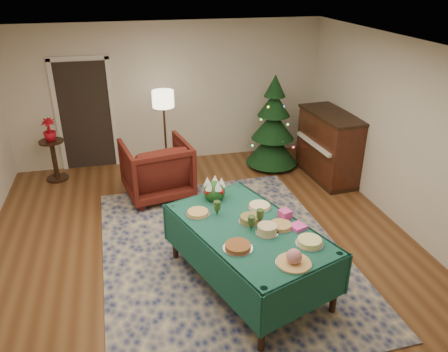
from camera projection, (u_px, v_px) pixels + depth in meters
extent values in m
plane|color=#593319|center=(207.00, 257.00, 5.92)|extent=(7.00, 7.00, 0.00)
plane|color=white|center=(203.00, 54.00, 4.75)|extent=(7.00, 7.00, 0.00)
plane|color=beige|center=(170.00, 94.00, 8.41)|extent=(6.00, 0.00, 6.00)
plane|color=beige|center=(420.00, 146.00, 5.97)|extent=(0.00, 7.00, 7.00)
cube|color=black|center=(86.00, 117.00, 8.20)|extent=(0.92, 0.02, 2.04)
cube|color=silver|center=(58.00, 117.00, 8.07)|extent=(0.08, 0.04, 2.14)
cube|color=silver|center=(113.00, 113.00, 8.28)|extent=(0.08, 0.04, 2.14)
cube|color=silver|center=(77.00, 58.00, 7.72)|extent=(1.08, 0.04, 0.08)
cube|color=navy|center=(223.00, 252.00, 6.01)|extent=(3.31, 4.28, 0.02)
cylinder|color=black|center=(262.00, 321.00, 4.30)|extent=(0.08, 0.08, 0.81)
cylinder|color=black|center=(174.00, 233.00, 5.72)|extent=(0.08, 0.08, 0.81)
cylinder|color=black|center=(335.00, 284.00, 4.80)|extent=(0.08, 0.08, 0.81)
cylinder|color=black|center=(238.00, 212.00, 6.23)|extent=(0.08, 0.08, 0.81)
cube|color=#164E3D|center=(249.00, 229.00, 5.10)|extent=(1.81, 2.34, 0.04)
cube|color=#164E3D|center=(205.00, 210.00, 5.97)|extent=(1.16, 0.44, 0.51)
cube|color=#164E3D|center=(307.00, 294.00, 4.43)|extent=(1.16, 0.44, 0.51)
cube|color=#164E3D|center=(286.00, 231.00, 5.49)|extent=(0.73, 1.98, 0.51)
cube|color=#164E3D|center=(206.00, 262.00, 4.91)|extent=(0.73, 1.98, 0.51)
cylinder|color=silver|center=(293.00, 264.00, 4.46)|extent=(0.37, 0.37, 0.01)
sphere|color=#CC727A|center=(294.00, 256.00, 4.42)|extent=(0.16, 0.16, 0.16)
cylinder|color=silver|center=(309.00, 244.00, 4.78)|extent=(0.31, 0.31, 0.01)
cylinder|color=#D8D172|center=(310.00, 241.00, 4.76)|extent=(0.26, 0.26, 0.05)
cylinder|color=silver|center=(238.00, 248.00, 4.70)|extent=(0.33, 0.33, 0.01)
cylinder|color=brown|center=(238.00, 246.00, 4.69)|extent=(0.28, 0.28, 0.04)
cylinder|color=silver|center=(267.00, 233.00, 4.97)|extent=(0.26, 0.26, 0.01)
cylinder|color=tan|center=(267.00, 229.00, 4.95)|extent=(0.22, 0.22, 0.10)
cylinder|color=silver|center=(280.00, 227.00, 5.09)|extent=(0.30, 0.30, 0.01)
cylinder|color=#B2844C|center=(281.00, 225.00, 5.08)|extent=(0.26, 0.26, 0.03)
cylinder|color=silver|center=(250.00, 221.00, 5.20)|extent=(0.28, 0.28, 0.01)
cylinder|color=maroon|center=(250.00, 219.00, 5.18)|extent=(0.23, 0.23, 0.06)
cylinder|color=silver|center=(259.00, 207.00, 5.51)|extent=(0.31, 0.31, 0.01)
cylinder|color=#F2EACC|center=(260.00, 206.00, 5.50)|extent=(0.26, 0.26, 0.03)
cylinder|color=silver|center=(198.00, 214.00, 5.36)|extent=(0.30, 0.30, 0.01)
cylinder|color=tan|center=(198.00, 212.00, 5.35)|extent=(0.26, 0.26, 0.03)
cone|color=#2D471E|center=(217.00, 212.00, 5.32)|extent=(0.08, 0.08, 0.10)
cylinder|color=#2D471E|center=(217.00, 205.00, 5.28)|extent=(0.09, 0.09, 0.10)
cone|color=#2D471E|center=(260.00, 220.00, 5.14)|extent=(0.08, 0.08, 0.10)
cylinder|color=#2D471E|center=(260.00, 213.00, 5.10)|extent=(0.09, 0.09, 0.10)
cone|color=#2D471E|center=(251.00, 227.00, 5.01)|extent=(0.08, 0.08, 0.10)
cylinder|color=#2D471E|center=(252.00, 220.00, 4.97)|extent=(0.09, 0.09, 0.10)
cube|color=#F544B1|center=(298.00, 227.00, 5.06)|extent=(0.21, 0.21, 0.04)
cube|color=#D73B96|center=(285.00, 214.00, 5.25)|extent=(0.17, 0.17, 0.11)
sphere|color=#1E4C1E|center=(214.00, 192.00, 5.67)|extent=(0.28, 0.28, 0.28)
cone|color=white|center=(222.00, 182.00, 5.64)|extent=(0.11, 0.11, 0.13)
cone|color=white|center=(215.00, 179.00, 5.70)|extent=(0.11, 0.11, 0.13)
cone|color=white|center=(207.00, 181.00, 5.65)|extent=(0.11, 0.11, 0.13)
cone|color=white|center=(209.00, 185.00, 5.55)|extent=(0.11, 0.11, 0.13)
cone|color=white|center=(218.00, 186.00, 5.54)|extent=(0.11, 0.11, 0.13)
sphere|color=#B20C0F|center=(221.00, 186.00, 5.73)|extent=(0.08, 0.08, 0.08)
sphere|color=#B20C0F|center=(208.00, 186.00, 5.73)|extent=(0.08, 0.08, 0.08)
sphere|color=#B20C0F|center=(208.00, 192.00, 5.57)|extent=(0.08, 0.08, 0.08)
sphere|color=#B20C0F|center=(221.00, 191.00, 5.58)|extent=(0.08, 0.08, 0.08)
imported|color=#521811|center=(157.00, 166.00, 7.32)|extent=(1.21, 1.16, 1.08)
cylinder|color=#A57F3F|center=(168.00, 172.00, 8.34)|extent=(0.27, 0.27, 0.03)
cylinder|color=black|center=(165.00, 137.00, 8.03)|extent=(0.04, 0.04, 1.45)
cylinder|color=#FFEABF|center=(163.00, 99.00, 7.72)|extent=(0.39, 0.39, 0.29)
cylinder|color=black|center=(58.00, 178.00, 8.10)|extent=(0.38, 0.38, 0.04)
cylinder|color=black|center=(55.00, 161.00, 7.94)|extent=(0.09, 0.09, 0.71)
cylinder|color=black|center=(51.00, 141.00, 7.78)|extent=(0.43, 0.43, 0.03)
imported|color=#B40C1A|center=(50.00, 135.00, 7.73)|extent=(0.23, 0.41, 0.23)
cylinder|color=black|center=(271.00, 163.00, 8.61)|extent=(0.11, 0.11, 0.14)
cone|color=black|center=(272.00, 147.00, 8.47)|extent=(1.22, 1.22, 0.63)
cone|color=black|center=(273.00, 125.00, 8.27)|extent=(1.00, 1.00, 0.54)
cone|color=black|center=(274.00, 104.00, 8.10)|extent=(0.75, 0.75, 0.45)
cone|color=black|center=(275.00, 85.00, 7.95)|extent=(0.49, 0.49, 0.41)
cube|color=black|center=(326.00, 174.00, 8.19)|extent=(0.71, 1.44, 0.08)
cube|color=black|center=(329.00, 146.00, 7.95)|extent=(0.69, 1.42, 1.15)
cube|color=black|center=(333.00, 115.00, 7.69)|extent=(0.73, 1.47, 0.05)
cube|color=white|center=(315.00, 144.00, 7.83)|extent=(0.20, 1.19, 0.06)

